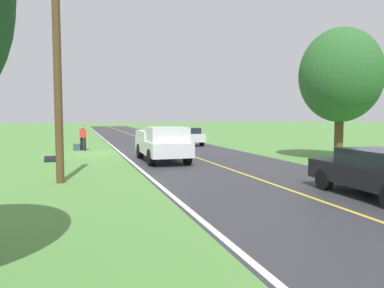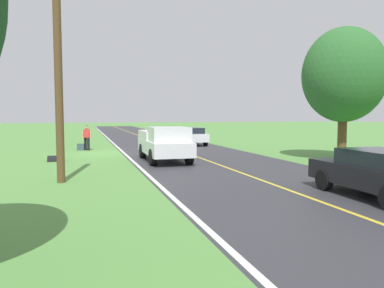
{
  "view_description": "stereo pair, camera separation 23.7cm",
  "coord_description": "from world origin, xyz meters",
  "px_view_note": "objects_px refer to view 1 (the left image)",
  "views": [
    {
      "loc": [
        1.55,
        24.23,
        2.41
      ],
      "look_at": [
        -2.39,
        11.48,
        1.38
      ],
      "focal_mm": 35.2,
      "sensor_mm": 36.0,
      "label": 1
    },
    {
      "loc": [
        1.33,
        24.29,
        2.41
      ],
      "look_at": [
        -2.39,
        11.48,
        1.38
      ],
      "focal_mm": 35.2,
      "sensor_mm": 36.0,
      "label": 2
    }
  ],
  "objects_px": {
    "tree_far_side_near": "(341,75)",
    "sedan_near_oncoming": "(187,136)",
    "pickup_truck_passing": "(163,143)",
    "suitcase_carried": "(77,147)",
    "hitchhiker_walking": "(83,136)",
    "utility_pole_roadside": "(58,83)",
    "sedan_mid_oncoming": "(380,172)"
  },
  "relations": [
    {
      "from": "pickup_truck_passing",
      "to": "tree_far_side_near",
      "type": "height_order",
      "value": "tree_far_side_near"
    },
    {
      "from": "hitchhiker_walking",
      "to": "utility_pole_roadside",
      "type": "bearing_deg",
      "value": 85.36
    },
    {
      "from": "sedan_near_oncoming",
      "to": "suitcase_carried",
      "type": "bearing_deg",
      "value": 16.95
    },
    {
      "from": "sedan_near_oncoming",
      "to": "sedan_mid_oncoming",
      "type": "relative_size",
      "value": 1.0
    },
    {
      "from": "sedan_near_oncoming",
      "to": "utility_pole_roadside",
      "type": "xyz_separation_m",
      "value": [
        9.19,
        15.24,
        2.79
      ]
    },
    {
      "from": "sedan_near_oncoming",
      "to": "utility_pole_roadside",
      "type": "relative_size",
      "value": 0.62
    },
    {
      "from": "suitcase_carried",
      "to": "tree_far_side_near",
      "type": "height_order",
      "value": "tree_far_side_near"
    },
    {
      "from": "suitcase_carried",
      "to": "tree_far_side_near",
      "type": "bearing_deg",
      "value": 60.64
    },
    {
      "from": "tree_far_side_near",
      "to": "sedan_near_oncoming",
      "type": "bearing_deg",
      "value": -67.57
    },
    {
      "from": "sedan_mid_oncoming",
      "to": "utility_pole_roadside",
      "type": "distance_m",
      "value": 10.82
    },
    {
      "from": "tree_far_side_near",
      "to": "utility_pole_roadside",
      "type": "bearing_deg",
      "value": 12.19
    },
    {
      "from": "pickup_truck_passing",
      "to": "utility_pole_roadside",
      "type": "height_order",
      "value": "utility_pole_roadside"
    },
    {
      "from": "hitchhiker_walking",
      "to": "tree_far_side_near",
      "type": "bearing_deg",
      "value": 143.95
    },
    {
      "from": "sedan_mid_oncoming",
      "to": "sedan_near_oncoming",
      "type": "bearing_deg",
      "value": -90.48
    },
    {
      "from": "hitchhiker_walking",
      "to": "pickup_truck_passing",
      "type": "height_order",
      "value": "pickup_truck_passing"
    },
    {
      "from": "hitchhiker_walking",
      "to": "sedan_near_oncoming",
      "type": "xyz_separation_m",
      "value": [
        -8.16,
        -2.58,
        -0.23
      ]
    },
    {
      "from": "hitchhiker_walking",
      "to": "suitcase_carried",
      "type": "bearing_deg",
      "value": 5.14
    },
    {
      "from": "suitcase_carried",
      "to": "utility_pole_roadside",
      "type": "relative_size",
      "value": 0.07
    },
    {
      "from": "sedan_near_oncoming",
      "to": "utility_pole_roadside",
      "type": "height_order",
      "value": "utility_pole_roadside"
    },
    {
      "from": "hitchhiker_walking",
      "to": "utility_pole_roadside",
      "type": "relative_size",
      "value": 0.25
    },
    {
      "from": "sedan_mid_oncoming",
      "to": "utility_pole_roadside",
      "type": "bearing_deg",
      "value": -30.42
    },
    {
      "from": "pickup_truck_passing",
      "to": "sedan_near_oncoming",
      "type": "height_order",
      "value": "pickup_truck_passing"
    },
    {
      "from": "suitcase_carried",
      "to": "sedan_near_oncoming",
      "type": "height_order",
      "value": "sedan_near_oncoming"
    },
    {
      "from": "suitcase_carried",
      "to": "pickup_truck_passing",
      "type": "bearing_deg",
      "value": 34.9
    },
    {
      "from": "hitchhiker_walking",
      "to": "sedan_near_oncoming",
      "type": "bearing_deg",
      "value": -162.47
    },
    {
      "from": "suitcase_carried",
      "to": "utility_pole_roadside",
      "type": "height_order",
      "value": "utility_pole_roadside"
    },
    {
      "from": "suitcase_carried",
      "to": "sedan_mid_oncoming",
      "type": "xyz_separation_m",
      "value": [
        -8.41,
        17.92,
        0.52
      ]
    },
    {
      "from": "hitchhiker_walking",
      "to": "sedan_near_oncoming",
      "type": "height_order",
      "value": "hitchhiker_walking"
    },
    {
      "from": "sedan_mid_oncoming",
      "to": "utility_pole_roadside",
      "type": "xyz_separation_m",
      "value": [
        9.02,
        -5.29,
        2.79
      ]
    },
    {
      "from": "pickup_truck_passing",
      "to": "sedan_near_oncoming",
      "type": "xyz_separation_m",
      "value": [
        -4.31,
        -10.27,
        -0.21
      ]
    },
    {
      "from": "tree_far_side_near",
      "to": "sedan_near_oncoming",
      "type": "xyz_separation_m",
      "value": [
        5.02,
        -12.17,
        -3.78
      ]
    },
    {
      "from": "hitchhiker_walking",
      "to": "sedan_mid_oncoming",
      "type": "bearing_deg",
      "value": 113.98
    }
  ]
}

